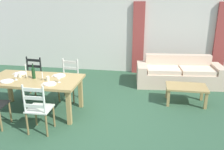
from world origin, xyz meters
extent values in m
cube|color=#2D5037|center=(0.00, 0.00, -0.01)|extent=(9.60, 9.60, 0.02)
cube|color=beige|center=(0.00, 3.30, 1.35)|extent=(9.60, 0.16, 2.70)
cube|color=#9B3B36|center=(0.69, 3.16, 1.10)|extent=(0.35, 0.08, 2.20)
cube|color=#9B3B36|center=(3.09, 3.16, 1.10)|extent=(0.35, 0.08, 2.20)
cube|color=#A48850|center=(-1.23, 0.08, 0.72)|extent=(1.90, 0.96, 0.05)
cube|color=#A48850|center=(-0.38, -0.30, 0.35)|extent=(0.08, 0.08, 0.70)
cube|color=#A48850|center=(-2.08, 0.46, 0.35)|extent=(0.08, 0.08, 0.70)
cube|color=#A48850|center=(-0.38, 0.46, 0.35)|extent=(0.08, 0.08, 0.70)
cylinder|color=olive|center=(-1.54, -0.42, 0.22)|extent=(0.04, 0.04, 0.43)
cylinder|color=olive|center=(-1.52, -0.75, 0.22)|extent=(0.04, 0.04, 0.43)
cube|color=silver|center=(-0.81, -0.61, 0.45)|extent=(0.43, 0.41, 0.03)
cylinder|color=olive|center=(-0.99, -0.44, 0.22)|extent=(0.04, 0.04, 0.43)
cylinder|color=olive|center=(-0.63, -0.43, 0.22)|extent=(0.04, 0.04, 0.43)
cylinder|color=olive|center=(-0.99, -0.78, 0.22)|extent=(0.04, 0.04, 0.43)
cylinder|color=olive|center=(-0.63, -0.77, 0.22)|extent=(0.04, 0.04, 0.43)
cylinder|color=silver|center=(-0.99, -0.78, 0.71)|extent=(0.04, 0.04, 0.50)
cylinder|color=silver|center=(-0.63, -0.77, 0.71)|extent=(0.04, 0.04, 0.50)
cube|color=silver|center=(-0.81, -0.78, 0.58)|extent=(0.38, 0.03, 0.06)
cube|color=silver|center=(-0.81, -0.78, 0.73)|extent=(0.38, 0.03, 0.06)
cube|color=silver|center=(-0.81, -0.78, 0.88)|extent=(0.38, 0.03, 0.06)
cube|color=black|center=(-1.71, 0.81, 0.45)|extent=(0.45, 0.43, 0.03)
cylinder|color=olive|center=(-1.54, 0.63, 0.22)|extent=(0.04, 0.04, 0.43)
cylinder|color=olive|center=(-1.90, 0.65, 0.22)|extent=(0.04, 0.04, 0.43)
cylinder|color=olive|center=(-1.52, 0.97, 0.22)|extent=(0.04, 0.04, 0.43)
cylinder|color=olive|center=(-1.87, 0.99, 0.22)|extent=(0.04, 0.04, 0.43)
cylinder|color=black|center=(-1.52, 0.97, 0.71)|extent=(0.04, 0.04, 0.50)
cylinder|color=black|center=(-1.87, 0.99, 0.71)|extent=(0.04, 0.04, 0.50)
cube|color=black|center=(-1.70, 0.98, 0.58)|extent=(0.38, 0.05, 0.06)
cube|color=black|center=(-1.70, 0.98, 0.73)|extent=(0.38, 0.05, 0.06)
cube|color=black|center=(-1.70, 0.98, 0.88)|extent=(0.38, 0.05, 0.06)
cube|color=beige|center=(-0.77, 0.79, 0.45)|extent=(0.44, 0.42, 0.03)
cylinder|color=olive|center=(-0.60, 0.61, 0.22)|extent=(0.04, 0.04, 0.43)
cylinder|color=olive|center=(-0.96, 0.63, 0.22)|extent=(0.04, 0.04, 0.43)
cylinder|color=olive|center=(-0.58, 0.95, 0.22)|extent=(0.04, 0.04, 0.43)
cylinder|color=olive|center=(-0.94, 0.97, 0.22)|extent=(0.04, 0.04, 0.43)
cylinder|color=beige|center=(-0.58, 0.95, 0.71)|extent=(0.04, 0.04, 0.50)
cylinder|color=beige|center=(-0.94, 0.97, 0.71)|extent=(0.04, 0.04, 0.50)
cube|color=beige|center=(-0.76, 0.96, 0.58)|extent=(0.38, 0.04, 0.06)
cube|color=beige|center=(-0.76, 0.96, 0.73)|extent=(0.38, 0.04, 0.06)
cube|color=beige|center=(-0.76, 0.96, 0.88)|extent=(0.38, 0.04, 0.06)
cylinder|color=white|center=(-1.68, -0.17, 0.76)|extent=(0.24, 0.24, 0.02)
cube|color=silver|center=(-1.83, -0.17, 0.75)|extent=(0.02, 0.17, 0.01)
cylinder|color=white|center=(-0.78, -0.17, 0.76)|extent=(0.24, 0.24, 0.02)
cube|color=silver|center=(-0.93, -0.17, 0.75)|extent=(0.03, 0.17, 0.01)
cylinder|color=white|center=(-1.68, 0.33, 0.76)|extent=(0.24, 0.24, 0.02)
cube|color=silver|center=(-1.83, 0.33, 0.75)|extent=(0.02, 0.17, 0.01)
cylinder|color=white|center=(-0.78, 0.33, 0.76)|extent=(0.24, 0.24, 0.02)
cube|color=silver|center=(-0.93, 0.33, 0.75)|extent=(0.03, 0.17, 0.01)
cylinder|color=#143819|center=(-1.25, 0.10, 0.86)|extent=(0.07, 0.07, 0.22)
cylinder|color=#143819|center=(-1.25, 0.10, 1.01)|extent=(0.02, 0.02, 0.08)
cylinder|color=black|center=(-1.25, 0.10, 1.06)|extent=(0.03, 0.03, 0.02)
cylinder|color=white|center=(-1.56, -0.05, 0.75)|extent=(0.06, 0.06, 0.01)
cylinder|color=white|center=(-1.56, -0.05, 0.79)|extent=(0.01, 0.01, 0.07)
cone|color=white|center=(-1.56, -0.05, 0.87)|extent=(0.06, 0.06, 0.08)
cylinder|color=white|center=(-0.64, -0.04, 0.75)|extent=(0.06, 0.06, 0.01)
cylinder|color=white|center=(-0.64, -0.04, 0.79)|extent=(0.01, 0.01, 0.07)
cone|color=white|center=(-0.64, -0.04, 0.87)|extent=(0.06, 0.06, 0.08)
cylinder|color=beige|center=(-0.90, 0.02, 0.80)|extent=(0.07, 0.07, 0.09)
cylinder|color=beige|center=(-1.57, 0.13, 0.80)|extent=(0.07, 0.07, 0.09)
cylinder|color=#998C66|center=(-1.41, 0.10, 0.77)|extent=(0.05, 0.05, 0.04)
cylinder|color=white|center=(-1.41, 0.10, 0.92)|extent=(0.02, 0.02, 0.25)
cylinder|color=#998C66|center=(-1.03, 0.04, 0.77)|extent=(0.05, 0.05, 0.04)
cylinder|color=white|center=(-1.03, 0.04, 0.85)|extent=(0.02, 0.02, 0.12)
cube|color=beige|center=(1.89, 2.20, 0.20)|extent=(1.87, 0.97, 0.40)
cube|color=beige|center=(1.86, 2.50, 0.40)|extent=(1.81, 0.38, 0.80)
cube|color=beige|center=(2.90, 2.30, 0.29)|extent=(0.32, 0.82, 0.58)
cube|color=beige|center=(0.87, 2.10, 0.29)|extent=(0.32, 0.82, 0.58)
cube|color=beige|center=(2.34, 2.20, 0.46)|extent=(0.92, 0.72, 0.12)
cube|color=beige|center=(1.44, 2.11, 0.46)|extent=(0.92, 0.72, 0.12)
cube|color=#A48850|center=(1.94, 1.05, 0.40)|extent=(0.90, 0.56, 0.04)
cube|color=#A48850|center=(1.54, 0.82, 0.19)|extent=(0.06, 0.06, 0.38)
cube|color=#A48850|center=(2.34, 0.82, 0.19)|extent=(0.06, 0.06, 0.38)
cube|color=#A48850|center=(1.54, 1.28, 0.19)|extent=(0.06, 0.06, 0.38)
cube|color=#A48850|center=(2.34, 1.28, 0.19)|extent=(0.06, 0.06, 0.38)
camera|label=1|loc=(1.12, -4.17, 2.38)|focal=38.12mm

